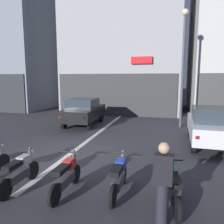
{
  "coord_description": "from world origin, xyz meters",
  "views": [
    {
      "loc": [
        3.6,
        -7.28,
        2.85
      ],
      "look_at": [
        1.18,
        2.0,
        1.4
      ],
      "focal_mm": 35.74,
      "sensor_mm": 36.0,
      "label": 1
    }
  ],
  "objects_px": {
    "motorcycle_blue_row_right_mid": "(119,177)",
    "motorcycle_green_row_rightmost": "(173,187)",
    "street_lamp": "(183,57)",
    "motorcycle_red_row_centre": "(66,176)",
    "person_by_motorcycles": "(163,184)",
    "motorcycle_silver_row_left_mid": "(20,172)",
    "car_black_crossing_near": "(84,111)",
    "car_white_parked_kerbside": "(211,125)"
  },
  "relations": [
    {
      "from": "motorcycle_green_row_rightmost",
      "to": "car_black_crossing_near",
      "type": "bearing_deg",
      "value": 123.74
    },
    {
      "from": "car_black_crossing_near",
      "to": "motorcycle_silver_row_left_mid",
      "type": "distance_m",
      "value": 8.13
    },
    {
      "from": "car_white_parked_kerbside",
      "to": "motorcycle_red_row_centre",
      "type": "height_order",
      "value": "car_white_parked_kerbside"
    },
    {
      "from": "motorcycle_blue_row_right_mid",
      "to": "person_by_motorcycles",
      "type": "bearing_deg",
      "value": -40.96
    },
    {
      "from": "motorcycle_red_row_centre",
      "to": "street_lamp",
      "type": "bearing_deg",
      "value": 70.58
    },
    {
      "from": "motorcycle_silver_row_left_mid",
      "to": "person_by_motorcycles",
      "type": "bearing_deg",
      "value": -8.84
    },
    {
      "from": "motorcycle_blue_row_right_mid",
      "to": "street_lamp",
      "type": "bearing_deg",
      "value": 77.98
    },
    {
      "from": "motorcycle_green_row_rightmost",
      "to": "motorcycle_red_row_centre",
      "type": "bearing_deg",
      "value": -177.96
    },
    {
      "from": "car_black_crossing_near",
      "to": "street_lamp",
      "type": "relative_size",
      "value": 0.63
    },
    {
      "from": "street_lamp",
      "to": "person_by_motorcycles",
      "type": "relative_size",
      "value": 3.96
    },
    {
      "from": "street_lamp",
      "to": "motorcycle_green_row_rightmost",
      "type": "bearing_deg",
      "value": -93.44
    },
    {
      "from": "motorcycle_red_row_centre",
      "to": "motorcycle_blue_row_right_mid",
      "type": "height_order",
      "value": "same"
    },
    {
      "from": "person_by_motorcycles",
      "to": "motorcycle_green_row_rightmost",
      "type": "bearing_deg",
      "value": 74.74
    },
    {
      "from": "car_white_parked_kerbside",
      "to": "person_by_motorcycles",
      "type": "height_order",
      "value": "person_by_motorcycles"
    },
    {
      "from": "motorcycle_silver_row_left_mid",
      "to": "motorcycle_green_row_rightmost",
      "type": "relative_size",
      "value": 1.01
    },
    {
      "from": "street_lamp",
      "to": "motorcycle_red_row_centre",
      "type": "xyz_separation_m",
      "value": [
        -3.07,
        -8.7,
        -3.58
      ]
    },
    {
      "from": "street_lamp",
      "to": "person_by_motorcycles",
      "type": "distance_m",
      "value": 9.89
    },
    {
      "from": "car_white_parked_kerbside",
      "to": "motorcycle_blue_row_right_mid",
      "type": "height_order",
      "value": "car_white_parked_kerbside"
    },
    {
      "from": "street_lamp",
      "to": "motorcycle_green_row_rightmost",
      "type": "xyz_separation_m",
      "value": [
        -0.52,
        -8.61,
        -3.58
      ]
    },
    {
      "from": "motorcycle_silver_row_left_mid",
      "to": "motorcycle_blue_row_right_mid",
      "type": "distance_m",
      "value": 2.58
    },
    {
      "from": "street_lamp",
      "to": "motorcycle_silver_row_left_mid",
      "type": "xyz_separation_m",
      "value": [
        -4.34,
        -8.77,
        -3.58
      ]
    },
    {
      "from": "car_black_crossing_near",
      "to": "motorcycle_red_row_centre",
      "type": "distance_m",
      "value": 8.37
    },
    {
      "from": "car_white_parked_kerbside",
      "to": "car_black_crossing_near",
      "type": "bearing_deg",
      "value": 158.99
    },
    {
      "from": "car_white_parked_kerbside",
      "to": "motorcycle_blue_row_right_mid",
      "type": "relative_size",
      "value": 2.49
    },
    {
      "from": "motorcycle_blue_row_right_mid",
      "to": "motorcycle_green_row_rightmost",
      "type": "relative_size",
      "value": 1.01
    },
    {
      "from": "car_black_crossing_near",
      "to": "car_white_parked_kerbside",
      "type": "height_order",
      "value": "same"
    },
    {
      "from": "street_lamp",
      "to": "motorcycle_green_row_rightmost",
      "type": "relative_size",
      "value": 3.98
    },
    {
      "from": "motorcycle_blue_row_right_mid",
      "to": "car_white_parked_kerbside",
      "type": "bearing_deg",
      "value": 59.87
    },
    {
      "from": "car_black_crossing_near",
      "to": "car_white_parked_kerbside",
      "type": "bearing_deg",
      "value": -21.01
    },
    {
      "from": "car_black_crossing_near",
      "to": "motorcycle_blue_row_right_mid",
      "type": "distance_m",
      "value": 8.6
    },
    {
      "from": "person_by_motorcycles",
      "to": "car_white_parked_kerbside",
      "type": "bearing_deg",
      "value": 72.87
    },
    {
      "from": "motorcycle_silver_row_left_mid",
      "to": "motorcycle_red_row_centre",
      "type": "height_order",
      "value": "same"
    },
    {
      "from": "car_black_crossing_near",
      "to": "motorcycle_silver_row_left_mid",
      "type": "bearing_deg",
      "value": -80.03
    },
    {
      "from": "car_white_parked_kerbside",
      "to": "motorcycle_red_row_centre",
      "type": "relative_size",
      "value": 2.49
    },
    {
      "from": "motorcycle_silver_row_left_mid",
      "to": "person_by_motorcycles",
      "type": "relative_size",
      "value": 1.0
    },
    {
      "from": "street_lamp",
      "to": "motorcycle_blue_row_right_mid",
      "type": "distance_m",
      "value": 9.31
    },
    {
      "from": "person_by_motorcycles",
      "to": "motorcycle_silver_row_left_mid",
      "type": "bearing_deg",
      "value": 171.16
    },
    {
      "from": "car_black_crossing_near",
      "to": "motorcycle_green_row_rightmost",
      "type": "xyz_separation_m",
      "value": [
        5.23,
        -7.83,
        -0.43
      ]
    },
    {
      "from": "motorcycle_red_row_centre",
      "to": "person_by_motorcycles",
      "type": "xyz_separation_m",
      "value": [
        2.35,
        -0.64,
        0.4
      ]
    },
    {
      "from": "car_white_parked_kerbside",
      "to": "motorcycle_green_row_rightmost",
      "type": "relative_size",
      "value": 2.5
    },
    {
      "from": "car_black_crossing_near",
      "to": "street_lamp",
      "type": "xyz_separation_m",
      "value": [
        5.75,
        0.78,
        3.15
      ]
    },
    {
      "from": "motorcycle_red_row_centre",
      "to": "motorcycle_blue_row_right_mid",
      "type": "bearing_deg",
      "value": 12.83
    }
  ]
}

